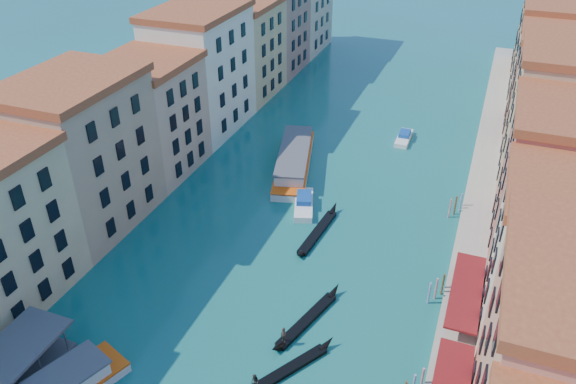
% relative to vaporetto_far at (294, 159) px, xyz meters
% --- Properties ---
extents(left_bank_palazzos, '(12.80, 128.40, 21.00)m').
position_rel_vaporetto_far_xyz_m(left_bank_palazzos, '(-20.00, 1.99, 8.31)').
color(left_bank_palazzos, '#CDB28F').
rests_on(left_bank_palazzos, ground).
extents(right_bank_palazzos, '(12.80, 128.40, 21.00)m').
position_rel_vaporetto_far_xyz_m(right_bank_palazzos, '(36.00, 2.31, 8.35)').
color(right_bank_palazzos, brown).
rests_on(right_bank_palazzos, ground).
extents(quay, '(4.00, 140.00, 1.00)m').
position_rel_vaporetto_far_xyz_m(quay, '(28.00, 2.31, -0.90)').
color(quay, '#AA9F89').
rests_on(quay, ground).
extents(mooring_poles_right, '(1.44, 54.24, 3.20)m').
position_rel_vaporetto_far_xyz_m(mooring_poles_right, '(25.10, -33.89, -0.10)').
color(mooring_poles_right, '#54381D').
rests_on(mooring_poles_right, ground).
extents(vaporetto_far, '(9.91, 21.42, 3.11)m').
position_rel_vaporetto_far_xyz_m(vaporetto_far, '(0.00, 0.00, 0.00)').
color(vaporetto_far, beige).
rests_on(vaporetto_far, ground).
extents(gondola_fore, '(4.49, 12.28, 2.50)m').
position_rel_vaporetto_far_xyz_m(gondola_fore, '(12.97, -31.16, -0.98)').
color(gondola_fore, black).
rests_on(gondola_fore, ground).
extents(gondola_right, '(7.01, 10.46, 2.35)m').
position_rel_vaporetto_far_xyz_m(gondola_right, '(13.30, -38.25, -0.95)').
color(gondola_right, black).
rests_on(gondola_right, ground).
extents(gondola_far, '(2.23, 13.31, 1.88)m').
position_rel_vaporetto_far_xyz_m(gondola_far, '(9.08, -15.44, -1.01)').
color(gondola_far, black).
rests_on(gondola_far, ground).
extents(motorboat_mid, '(4.74, 8.23, 1.63)m').
position_rel_vaporetto_far_xyz_m(motorboat_mid, '(5.25, -10.27, -0.77)').
color(motorboat_mid, white).
rests_on(motorboat_mid, ground).
extents(motorboat_far, '(2.17, 6.72, 1.39)m').
position_rel_vaporetto_far_xyz_m(motorboat_far, '(14.32, 15.61, -0.86)').
color(motorboat_far, white).
rests_on(motorboat_far, ground).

